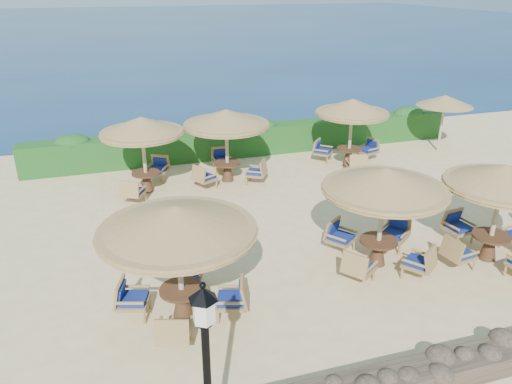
% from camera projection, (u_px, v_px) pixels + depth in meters
% --- Properties ---
extents(ground, '(120.00, 120.00, 0.00)m').
position_uv_depth(ground, '(320.00, 229.00, 14.75)').
color(ground, beige).
rests_on(ground, ground).
extents(sea, '(160.00, 160.00, 0.00)m').
position_uv_depth(sea, '(133.00, 27.00, 76.17)').
color(sea, navy).
rests_on(sea, ground).
extents(hedge, '(18.00, 0.90, 1.20)m').
position_uv_depth(hedge, '(251.00, 140.00, 20.83)').
color(hedge, '#164417').
rests_on(hedge, ground).
extents(stone_wall, '(15.00, 0.65, 0.44)m').
position_uv_depth(stone_wall, '(458.00, 366.00, 9.22)').
color(stone_wall, brown).
rests_on(stone_wall, ground).
extents(extra_parasol, '(2.30, 2.30, 2.41)m').
position_uv_depth(extra_parasol, '(445.00, 101.00, 20.58)').
color(extra_parasol, tan).
rests_on(extra_parasol, ground).
extents(cafe_set_0, '(3.32, 3.32, 2.65)m').
position_uv_depth(cafe_set_0, '(178.00, 238.00, 10.20)').
color(cafe_set_0, tan).
rests_on(cafe_set_0, ground).
extents(cafe_set_1, '(3.11, 3.11, 2.65)m').
position_uv_depth(cafe_set_1, '(384.00, 197.00, 12.20)').
color(cafe_set_1, tan).
rests_on(cafe_set_1, ground).
extents(cafe_set_2, '(2.88, 2.88, 2.65)m').
position_uv_depth(cafe_set_2, '(500.00, 195.00, 12.46)').
color(cafe_set_2, tan).
rests_on(cafe_set_2, ground).
extents(cafe_set_3, '(2.80, 2.80, 2.65)m').
position_uv_depth(cafe_set_3, '(142.00, 136.00, 16.57)').
color(cafe_set_3, tan).
rests_on(cafe_set_3, ground).
extents(cafe_set_4, '(3.06, 3.06, 2.65)m').
position_uv_depth(cafe_set_4, '(226.00, 129.00, 17.50)').
color(cafe_set_4, tan).
rests_on(cafe_set_4, ground).
extents(cafe_set_5, '(2.84, 2.84, 2.65)m').
position_uv_depth(cafe_set_5, '(352.00, 118.00, 19.03)').
color(cafe_set_5, tan).
rests_on(cafe_set_5, ground).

